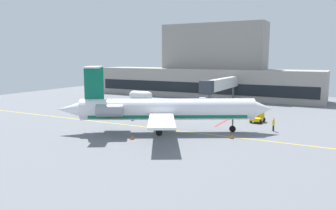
{
  "coord_description": "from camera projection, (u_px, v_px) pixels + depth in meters",
  "views": [
    {
      "loc": [
        26.38,
        -39.17,
        10.81
      ],
      "look_at": [
        1.34,
        8.13,
        3.0
      ],
      "focal_mm": 35.4,
      "sensor_mm": 36.0,
      "label": 1
    }
  ],
  "objects": [
    {
      "name": "fuel_tank",
      "position": [
        141.0,
        96.0,
        80.81
      ],
      "size": [
        6.27,
        2.29,
        2.55
      ],
      "color": "white",
      "rests_on": "ground"
    },
    {
      "name": "ground",
      "position": [
        134.0,
        132.0,
        48.04
      ],
      "size": [
        120.0,
        120.0,
        0.11
      ],
      "color": "slate"
    },
    {
      "name": "belt_loader",
      "position": [
        202.0,
        103.0,
        71.11
      ],
      "size": [
        2.85,
        3.47,
        2.22
      ],
      "color": "silver",
      "rests_on": "ground"
    },
    {
      "name": "jet_bridge_west",
      "position": [
        221.0,
        85.0,
        71.4
      ],
      "size": [
        2.4,
        20.21,
        6.25
      ],
      "color": "silver",
      "rests_on": "ground"
    },
    {
      "name": "safety_cone_alpha",
      "position": [
        132.0,
        119.0,
        56.49
      ],
      "size": [
        0.47,
        0.47,
        0.55
      ],
      "color": "orange",
      "rests_on": "ground"
    },
    {
      "name": "safety_cone_bravo",
      "position": [
        132.0,
        138.0,
        43.7
      ],
      "size": [
        0.47,
        0.47,
        0.55
      ],
      "color": "orange",
      "rests_on": "ground"
    },
    {
      "name": "regional_jet",
      "position": [
        164.0,
        109.0,
        47.33
      ],
      "size": [
        28.23,
        21.02,
        9.49
      ],
      "color": "white",
      "rests_on": "ground"
    },
    {
      "name": "baggage_tug",
      "position": [
        223.0,
        110.0,
        61.98
      ],
      "size": [
        3.01,
        3.71,
        2.13
      ],
      "color": "silver",
      "rests_on": "ground"
    },
    {
      "name": "terminal_building",
      "position": [
        207.0,
        70.0,
        90.47
      ],
      "size": [
        61.57,
        11.69,
        19.74
      ],
      "color": "gray",
      "rests_on": "ground"
    },
    {
      "name": "pushback_tractor",
      "position": [
        258.0,
        117.0,
        55.2
      ],
      "size": [
        2.06,
        3.0,
        1.83
      ],
      "color": "#E5B20C",
      "rests_on": "ground"
    },
    {
      "name": "safety_cone_charlie",
      "position": [
        232.0,
        137.0,
        44.11
      ],
      "size": [
        0.47,
        0.47,
        0.55
      ],
      "color": "orange",
      "rests_on": "ground"
    },
    {
      "name": "marshaller",
      "position": [
        274.0,
        125.0,
        48.37
      ],
      "size": [
        0.52,
        0.75,
        1.95
      ],
      "color": "#191E33",
      "rests_on": "ground"
    }
  ]
}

